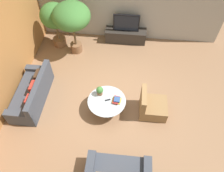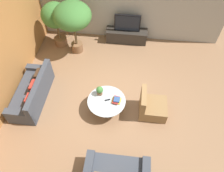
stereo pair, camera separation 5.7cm
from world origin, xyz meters
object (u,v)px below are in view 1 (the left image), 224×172
object	(u,v)px
potted_palm_tall	(54,18)
potted_palm_corner	(72,17)
coffee_table	(107,103)
couch_by_wall	(33,93)
media_console	(126,35)
armchair_wicker	(151,106)
television	(126,23)
potted_plant_tabletop	(100,91)

from	to	relation	value
potted_palm_tall	potted_palm_corner	distance (m)	0.83
coffee_table	couch_by_wall	bearing A→B (deg)	176.45
media_console	coffee_table	bearing A→B (deg)	-95.95
media_console	armchair_wicker	distance (m)	3.41
media_console	television	world-z (taller)	television
television	potted_palm_corner	distance (m)	2.09
armchair_wicker	potted_plant_tabletop	world-z (taller)	armchair_wicker
potted_palm_tall	potted_palm_corner	world-z (taller)	potted_palm_corner
television	coffee_table	xyz separation A→B (m)	(-0.35, -3.32, -0.52)
couch_by_wall	potted_palm_tall	xyz separation A→B (m)	(0.15, 2.69, 0.93)
potted_palm_corner	potted_plant_tabletop	xyz separation A→B (m)	(1.24, -2.32, -0.86)
armchair_wicker	potted_palm_corner	distance (m)	3.94
media_console	potted_palm_tall	world-z (taller)	potted_palm_tall
coffee_table	couch_by_wall	distance (m)	2.36
coffee_table	potted_palm_corner	xyz separation A→B (m)	(-1.48, 2.54, 1.16)
media_console	coffee_table	world-z (taller)	media_console
media_console	couch_by_wall	world-z (taller)	couch_by_wall
television	potted_palm_corner	size ratio (longest dim) A/B	0.49
coffee_table	armchair_wicker	bearing A→B (deg)	2.65
armchair_wicker	potted_plant_tabletop	distance (m)	1.61
television	armchair_wicker	bearing A→B (deg)	-73.13
armchair_wicker	potted_palm_tall	xyz separation A→B (m)	(-3.54, 2.77, 0.94)
couch_by_wall	potted_plant_tabletop	bearing A→B (deg)	92.05
armchair_wicker	potted_plant_tabletop	xyz separation A→B (m)	(-1.57, 0.16, 0.35)
media_console	potted_plant_tabletop	xyz separation A→B (m)	(-0.58, -3.10, 0.36)
television	coffee_table	bearing A→B (deg)	-95.95
couch_by_wall	potted_palm_tall	world-z (taller)	potted_palm_tall
media_console	potted_palm_corner	bearing A→B (deg)	-156.65
couch_by_wall	potted_palm_corner	bearing A→B (deg)	159.79
potted_palm_tall	coffee_table	bearing A→B (deg)	-52.10
armchair_wicker	couch_by_wall	bearing A→B (deg)	88.69
armchair_wicker	potted_palm_corner	xyz separation A→B (m)	(-2.81, 2.48, 1.21)
armchair_wicker	potted_plant_tabletop	bearing A→B (deg)	84.15
media_console	armchair_wicker	xyz separation A→B (m)	(0.99, -3.26, 0.01)
television	potted_palm_corner	world-z (taller)	potted_palm_corner
media_console	potted_palm_tall	xyz separation A→B (m)	(-2.55, -0.49, 0.95)
armchair_wicker	potted_palm_tall	bearing A→B (deg)	51.96
coffee_table	potted_palm_tall	bearing A→B (deg)	127.90
armchair_wicker	potted_palm_tall	distance (m)	4.59
potted_palm_tall	television	bearing A→B (deg)	10.90
coffee_table	media_console	bearing A→B (deg)	84.05
media_console	potted_palm_corner	size ratio (longest dim) A/B	0.80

